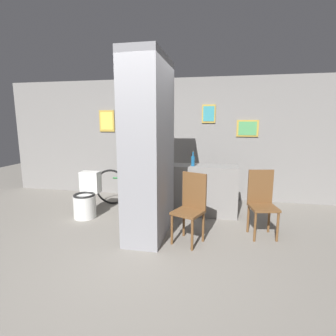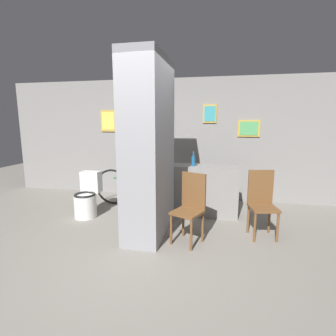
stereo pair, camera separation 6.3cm
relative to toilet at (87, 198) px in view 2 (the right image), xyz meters
name	(u,v)px [view 2 (the right image)]	position (x,y,z in m)	size (l,w,h in m)	color
ground_plane	(141,251)	(1.36, -1.06, -0.33)	(14.00, 14.00, 0.00)	slate
wall_back	(177,139)	(1.37, 1.57, 0.98)	(8.00, 0.09, 2.60)	gray
pillar_center	(149,149)	(1.31, -0.46, 0.97)	(0.55, 1.21, 2.60)	gray
counter_shelf	(199,190)	(1.97, 0.52, 0.13)	(1.39, 0.44, 0.91)	gray
toilet	(87,198)	(0.00, 0.00, 0.00)	(0.39, 0.55, 0.79)	silver
chair_near_pillar	(190,205)	(1.95, -0.62, 0.21)	(0.49, 0.49, 0.98)	brown
chair_by_doorway	(262,201)	(2.97, -0.20, 0.21)	(0.44, 0.44, 0.98)	brown
bicycle	(137,187)	(0.70, 0.74, 0.05)	(1.82, 0.42, 0.79)	black
bottle_tall	(193,161)	(1.86, 0.44, 0.68)	(0.06, 0.06, 0.27)	#19598C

